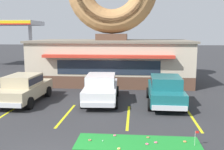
{
  "coord_description": "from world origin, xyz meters",
  "views": [
    {
      "loc": [
        2.81,
        -6.93,
        3.93
      ],
      "look_at": [
        1.76,
        5.0,
        2.0
      ],
      "focal_mm": 42.0,
      "sensor_mm": 36.0,
      "label": 1
    }
  ],
  "objects_px": {
    "car_white": "(101,87)",
    "car_champagne": "(24,87)",
    "golf_ball": "(103,141)",
    "putting_flag_pin": "(196,135)",
    "trash_bin": "(37,81)",
    "car_teal": "(165,89)"
  },
  "relations": [
    {
      "from": "car_champagne",
      "to": "golf_ball",
      "type": "bearing_deg",
      "value": -45.08
    },
    {
      "from": "putting_flag_pin",
      "to": "car_teal",
      "type": "distance_m",
      "value": 5.48
    },
    {
      "from": "trash_bin",
      "to": "golf_ball",
      "type": "bearing_deg",
      "value": -57.12
    },
    {
      "from": "putting_flag_pin",
      "to": "car_champagne",
      "type": "xyz_separation_m",
      "value": [
        -8.43,
        5.24,
        0.43
      ]
    },
    {
      "from": "golf_ball",
      "to": "car_teal",
      "type": "xyz_separation_m",
      "value": [
        2.82,
        5.36,
        0.82
      ]
    },
    {
      "from": "car_teal",
      "to": "car_white",
      "type": "distance_m",
      "value": 3.61
    },
    {
      "from": "putting_flag_pin",
      "to": "car_white",
      "type": "xyz_separation_m",
      "value": [
        -4.07,
        5.66,
        0.43
      ]
    },
    {
      "from": "car_teal",
      "to": "trash_bin",
      "type": "xyz_separation_m",
      "value": [
        -8.75,
        3.81,
        -0.37
      ]
    },
    {
      "from": "car_white",
      "to": "car_champagne",
      "type": "height_order",
      "value": "same"
    },
    {
      "from": "car_white",
      "to": "car_champagne",
      "type": "distance_m",
      "value": 4.38
    },
    {
      "from": "putting_flag_pin",
      "to": "trash_bin",
      "type": "relative_size",
      "value": 0.56
    },
    {
      "from": "golf_ball",
      "to": "car_teal",
      "type": "bearing_deg",
      "value": 62.2
    },
    {
      "from": "car_white",
      "to": "car_champagne",
      "type": "relative_size",
      "value": 1.01
    },
    {
      "from": "golf_ball",
      "to": "trash_bin",
      "type": "xyz_separation_m",
      "value": [
        -5.93,
        9.17,
        0.45
      ]
    },
    {
      "from": "golf_ball",
      "to": "car_white",
      "type": "height_order",
      "value": "car_white"
    },
    {
      "from": "car_teal",
      "to": "car_champagne",
      "type": "xyz_separation_m",
      "value": [
        -7.97,
        -0.2,
        0.0
      ]
    },
    {
      "from": "golf_ball",
      "to": "putting_flag_pin",
      "type": "height_order",
      "value": "putting_flag_pin"
    },
    {
      "from": "golf_ball",
      "to": "putting_flag_pin",
      "type": "bearing_deg",
      "value": -1.47
    },
    {
      "from": "car_teal",
      "to": "car_white",
      "type": "bearing_deg",
      "value": 176.5
    },
    {
      "from": "golf_ball",
      "to": "putting_flag_pin",
      "type": "relative_size",
      "value": 0.08
    },
    {
      "from": "golf_ball",
      "to": "putting_flag_pin",
      "type": "xyz_separation_m",
      "value": [
        3.29,
        -0.08,
        0.39
      ]
    },
    {
      "from": "putting_flag_pin",
      "to": "trash_bin",
      "type": "distance_m",
      "value": 13.06
    }
  ]
}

